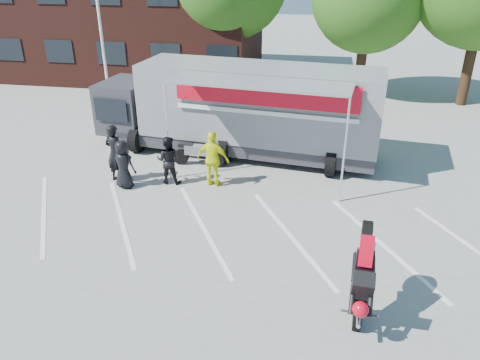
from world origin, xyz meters
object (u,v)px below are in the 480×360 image
(spectator_leather_c, at_px, (168,160))
(spectator_hivis, at_px, (213,159))
(spectator_leather_b, at_px, (115,153))
(stunt_bike_rider, at_px, (357,303))
(parked_motorcycle, at_px, (199,166))
(transporter_truck, at_px, (245,154))
(spectator_leather_a, at_px, (123,164))

(spectator_leather_c, xyz_separation_m, spectator_hivis, (1.47, 0.06, 0.12))
(spectator_leather_b, height_order, spectator_leather_c, spectator_leather_b)
(stunt_bike_rider, distance_m, spectator_hivis, 6.69)
(parked_motorcycle, xyz_separation_m, spectator_hivis, (0.87, -1.41, 0.92))
(parked_motorcycle, xyz_separation_m, spectator_leather_b, (-2.34, -1.62, 0.97))
(transporter_truck, bearing_deg, spectator_leather_c, -118.83)
(parked_motorcycle, distance_m, spectator_hivis, 1.90)
(spectator_leather_a, height_order, spectator_hivis, spectator_hivis)
(spectator_leather_b, bearing_deg, spectator_hivis, -161.04)
(parked_motorcycle, xyz_separation_m, stunt_bike_rider, (5.21, -6.42, 0.00))
(spectator_leather_c, bearing_deg, spectator_leather_a, 20.02)
(stunt_bike_rider, xyz_separation_m, spectator_leather_a, (-7.12, 4.39, 0.80))
(stunt_bike_rider, height_order, spectator_leather_c, spectator_leather_c)
(parked_motorcycle, relative_size, spectator_leather_b, 0.98)
(stunt_bike_rider, bearing_deg, spectator_hivis, 135.55)
(spectator_leather_b, xyz_separation_m, spectator_hivis, (3.21, 0.21, -0.06))
(spectator_leather_a, bearing_deg, parked_motorcycle, -119.95)
(transporter_truck, height_order, parked_motorcycle, transporter_truck)
(parked_motorcycle, xyz_separation_m, spectator_leather_c, (-0.60, -1.47, 0.80))
(spectator_leather_a, bearing_deg, spectator_leather_b, -30.00)
(spectator_leather_a, xyz_separation_m, spectator_leather_b, (-0.43, 0.41, 0.18))
(stunt_bike_rider, distance_m, spectator_leather_b, 9.00)
(spectator_leather_b, relative_size, spectator_leather_c, 1.21)
(spectator_leather_a, distance_m, spectator_hivis, 2.84)
(transporter_truck, xyz_separation_m, stunt_bike_rider, (3.77, -7.79, 0.00))
(transporter_truck, distance_m, spectator_leather_a, 4.84)
(spectator_hivis, bearing_deg, parked_motorcycle, -48.09)
(spectator_hivis, bearing_deg, spectator_leather_b, 14.08)
(transporter_truck, bearing_deg, spectator_hivis, -94.76)
(spectator_leather_b, distance_m, spectator_leather_c, 1.75)
(spectator_leather_a, relative_size, spectator_leather_b, 0.82)
(stunt_bike_rider, bearing_deg, spectator_leather_c, 144.22)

